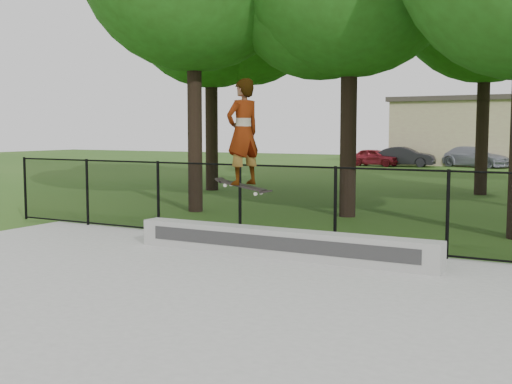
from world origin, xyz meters
TOP-DOWN VIEW (x-y plane):
  - ground at (0.00, 0.00)m, footprint 100.00×100.00m
  - concrete_slab at (0.00, 0.00)m, footprint 14.00×12.00m
  - grind_ledge at (-0.53, 4.70)m, footprint 5.49×0.40m
  - car_a at (-8.33, 33.32)m, footprint 3.32×1.72m
  - car_b at (-6.58, 33.67)m, footprint 3.40×1.59m
  - car_c at (-2.74, 35.13)m, footprint 4.32×3.01m
  - skater_airborne at (-1.18, 4.60)m, footprint 0.83×0.77m
  - chainlink_fence at (0.00, 5.90)m, footprint 16.06×0.06m
  - distant_building at (-2.00, 38.00)m, footprint 12.40×6.40m

SIDE VIEW (x-z plane):
  - ground at x=0.00m, z-range 0.00..0.00m
  - concrete_slab at x=0.00m, z-range 0.00..0.06m
  - grind_ledge at x=-0.53m, z-range 0.06..0.53m
  - car_a at x=-8.33m, z-range 0.00..1.09m
  - car_b at x=-6.58m, z-range 0.00..1.20m
  - car_c at x=-2.74m, z-range 0.00..1.25m
  - chainlink_fence at x=0.00m, z-range 0.06..1.56m
  - skater_airborne at x=-1.18m, z-range 1.16..3.13m
  - distant_building at x=-2.00m, z-range 0.01..4.31m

